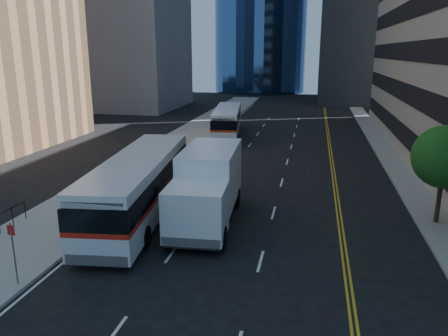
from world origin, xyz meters
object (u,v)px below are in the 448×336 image
(street_tree, at_px, (444,157))
(bus_rear, at_px, (227,121))
(bus_front, at_px, (139,184))
(box_truck, at_px, (207,186))

(street_tree, relative_size, bus_rear, 0.43)
(street_tree, bearing_deg, bus_rear, 124.93)
(bus_front, bearing_deg, bus_rear, 83.60)
(box_truck, bearing_deg, bus_front, 175.47)
(street_tree, height_order, bus_rear, street_tree)
(bus_front, xyz_separation_m, box_truck, (3.79, -0.08, 0.18))
(bus_rear, bearing_deg, bus_front, -97.66)
(street_tree, bearing_deg, box_truck, -169.87)
(bus_rear, distance_m, box_truck, 24.75)
(bus_front, bearing_deg, street_tree, 1.03)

